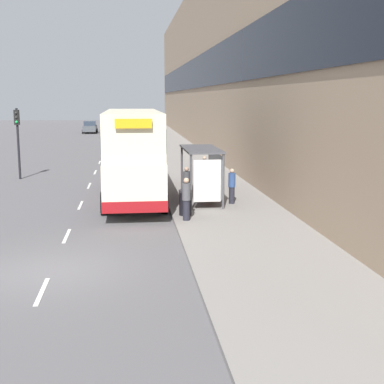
{
  "coord_description": "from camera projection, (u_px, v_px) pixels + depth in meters",
  "views": [
    {
      "loc": [
        2.3,
        -15.02,
        4.89
      ],
      "look_at": [
        5.81,
        14.77,
        -0.38
      ],
      "focal_mm": 50.0,
      "sensor_mm": 36.0,
      "label": 1
    }
  ],
  "objects": [
    {
      "name": "lane_mark_3",
      "position": [
        89.0,
        186.0,
        30.28
      ],
      "size": [
        0.12,
        2.0,
        0.01
      ],
      "color": "silver",
      "rests_on": "ground_plane"
    },
    {
      "name": "pedestrian_3",
      "position": [
        219.0,
        173.0,
        28.45
      ],
      "size": [
        0.33,
        0.33,
        1.66
      ],
      "color": "#23232D",
      "rests_on": "ground_plane"
    },
    {
      "name": "traffic_light_far_kerb",
      "position": [
        18.0,
        131.0,
        32.3
      ],
      "size": [
        0.3,
        0.32,
        4.31
      ],
      "color": "black",
      "rests_on": "ground_plane"
    },
    {
      "name": "bus_shelter",
      "position": [
        206.0,
        165.0,
        24.48
      ],
      "size": [
        1.6,
        4.2,
        2.48
      ],
      "color": "#4C4C51",
      "rests_on": "ground_plane"
    },
    {
      "name": "pedestrian_4",
      "position": [
        204.0,
        170.0,
        29.48
      ],
      "size": [
        0.32,
        0.32,
        1.61
      ],
      "color": "#23232D",
      "rests_on": "ground_plane"
    },
    {
      "name": "car_1",
      "position": [
        90.0,
        127.0,
        75.96
      ],
      "size": [
        2.03,
        4.09,
        1.71
      ],
      "rotation": [
        0.0,
        0.0,
        3.14
      ],
      "color": "#4C5156",
      "rests_on": "ground_plane"
    },
    {
      "name": "pedestrian_2",
      "position": [
        232.0,
        186.0,
        24.32
      ],
      "size": [
        0.32,
        0.32,
        1.61
      ],
      "color": "#23232D",
      "rests_on": "ground_plane"
    },
    {
      "name": "lane_mark_5",
      "position": [
        100.0,
        162.0,
        41.34
      ],
      "size": [
        0.12,
        2.0,
        0.01
      ],
      "color": "silver",
      "rests_on": "ground_plane"
    },
    {
      "name": "lane_mark_2",
      "position": [
        81.0,
        205.0,
        24.75
      ],
      "size": [
        0.12,
        2.0,
        0.01
      ],
      "color": "silver",
      "rests_on": "ground_plane"
    },
    {
      "name": "pedestrian_at_shelter",
      "position": [
        186.0,
        199.0,
        20.96
      ],
      "size": [
        0.34,
        0.34,
        1.7
      ],
      "color": "#23232D",
      "rests_on": "ground_plane"
    },
    {
      "name": "car_0",
      "position": [
        129.0,
        138.0,
        54.12
      ],
      "size": [
        1.92,
        3.94,
        1.83
      ],
      "color": "#B7B799",
      "rests_on": "ground_plane"
    },
    {
      "name": "lane_mark_4",
      "position": [
        95.0,
        172.0,
        35.81
      ],
      "size": [
        0.12,
        2.0,
        0.01
      ],
      "color": "silver",
      "rests_on": "ground_plane"
    },
    {
      "name": "pavement",
      "position": [
        171.0,
        147.0,
        53.67
      ],
      "size": [
        5.0,
        93.0,
        0.14
      ],
      "color": "gray",
      "rests_on": "ground_plane"
    },
    {
      "name": "double_decker_bus_near",
      "position": [
        133.0,
        153.0,
        25.82
      ],
      "size": [
        2.85,
        11.07,
        4.3
      ],
      "color": "beige",
      "rests_on": "ground_plane"
    },
    {
      "name": "terrace_facade",
      "position": [
        211.0,
        65.0,
        52.73
      ],
      "size": [
        3.1,
        93.0,
        16.36
      ],
      "color": "#9E846B",
      "rests_on": "ground_plane"
    },
    {
      "name": "lane_mark_7",
      "position": [
        106.0,
        149.0,
        52.39
      ],
      "size": [
        0.12,
        2.0,
        0.01
      ],
      "color": "silver",
      "rests_on": "ground_plane"
    },
    {
      "name": "ground_plane",
      "position": [
        51.0,
        272.0,
        15.28
      ],
      "size": [
        220.0,
        220.0,
        0.0
      ],
      "primitive_type": "plane",
      "color": "#5B595B"
    },
    {
      "name": "litter_bin",
      "position": [
        185.0,
        202.0,
        21.95
      ],
      "size": [
        0.55,
        0.55,
        1.05
      ],
      "color": "black",
      "rests_on": "ground_plane"
    },
    {
      "name": "lane_mark_1",
      "position": [
        67.0,
        236.0,
        19.22
      ],
      "size": [
        0.12,
        2.0,
        0.01
      ],
      "color": "silver",
      "rests_on": "ground_plane"
    },
    {
      "name": "lane_mark_0",
      "position": [
        42.0,
        291.0,
        13.7
      ],
      "size": [
        0.12,
        2.0,
        0.01
      ],
      "color": "silver",
      "rests_on": "ground_plane"
    },
    {
      "name": "lane_mark_6",
      "position": [
        103.0,
        155.0,
        46.86
      ],
      "size": [
        0.12,
        2.0,
        0.01
      ],
      "color": "silver",
      "rests_on": "ground_plane"
    },
    {
      "name": "pedestrian_1",
      "position": [
        187.0,
        184.0,
        24.77
      ],
      "size": [
        0.32,
        0.32,
        1.63
      ],
      "color": "#23232D",
      "rests_on": "ground_plane"
    }
  ]
}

